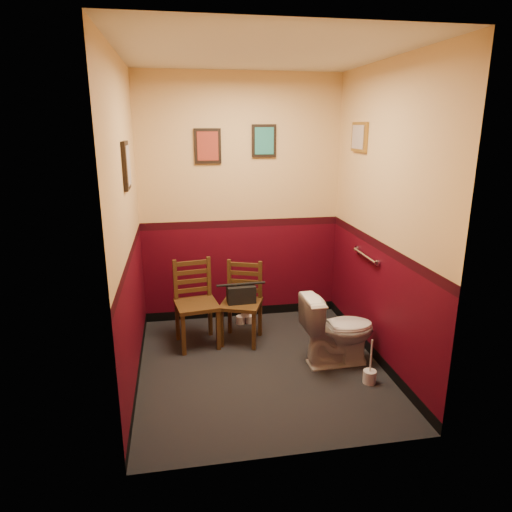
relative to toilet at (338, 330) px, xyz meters
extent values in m
cube|color=black|center=(-0.72, 0.05, -0.34)|extent=(2.20, 2.40, 0.00)
cube|color=silver|center=(-0.72, 0.05, 2.36)|extent=(2.20, 2.40, 0.00)
cube|color=#430511|center=(-0.72, 1.25, 1.01)|extent=(2.20, 0.00, 2.70)
cube|color=#430511|center=(-0.72, -1.15, 1.01)|extent=(2.20, 0.00, 2.70)
cube|color=#430511|center=(-1.82, 0.05, 1.01)|extent=(0.00, 2.40, 2.70)
cube|color=#430511|center=(0.38, 0.05, 1.01)|extent=(0.00, 2.40, 2.70)
cylinder|color=silver|center=(0.35, 0.30, 0.61)|extent=(0.03, 0.50, 0.03)
cylinder|color=silver|center=(0.37, 0.05, 0.61)|extent=(0.02, 0.06, 0.06)
cylinder|color=silver|center=(0.37, 0.55, 0.61)|extent=(0.02, 0.06, 0.06)
cube|color=black|center=(-1.07, 1.23, 1.61)|extent=(0.28, 0.03, 0.36)
cube|color=maroon|center=(-1.07, 1.21, 1.61)|extent=(0.22, 0.01, 0.30)
cube|color=black|center=(-0.47, 1.23, 1.66)|extent=(0.26, 0.03, 0.34)
cube|color=teal|center=(-0.47, 1.21, 1.66)|extent=(0.20, 0.01, 0.28)
cube|color=black|center=(-1.80, 0.15, 1.51)|extent=(0.03, 0.30, 0.38)
cube|color=tan|center=(-1.79, 0.15, 1.51)|extent=(0.01, 0.24, 0.31)
cube|color=olive|center=(0.36, 0.65, 1.71)|extent=(0.03, 0.34, 0.28)
cube|color=tan|center=(0.35, 0.65, 1.71)|extent=(0.01, 0.28, 0.22)
imported|color=white|center=(0.00, 0.00, 0.00)|extent=(0.70, 0.41, 0.67)
cylinder|color=silver|center=(0.16, -0.39, -0.28)|extent=(0.11, 0.11, 0.11)
cylinder|color=silver|center=(0.16, -0.39, -0.09)|extent=(0.02, 0.02, 0.32)
cube|color=#482F15|center=(-1.27, 0.60, 0.10)|extent=(0.46, 0.46, 0.04)
cube|color=#482F15|center=(-1.41, 0.40, -0.12)|extent=(0.04, 0.04, 0.43)
cube|color=#482F15|center=(-1.47, 0.74, -0.12)|extent=(0.04, 0.04, 0.43)
cube|color=#482F15|center=(-1.07, 0.45, -0.12)|extent=(0.04, 0.04, 0.43)
cube|color=#482F15|center=(-1.13, 0.80, -0.12)|extent=(0.04, 0.04, 0.43)
cube|color=#482F15|center=(-1.47, 0.75, 0.32)|extent=(0.04, 0.04, 0.43)
cube|color=#482F15|center=(-1.13, 0.80, 0.32)|extent=(0.04, 0.04, 0.43)
cube|color=#482F15|center=(-1.30, 0.77, 0.19)|extent=(0.33, 0.07, 0.04)
cube|color=#482F15|center=(-1.30, 0.77, 0.29)|extent=(0.33, 0.07, 0.04)
cube|color=#482F15|center=(-1.30, 0.77, 0.39)|extent=(0.33, 0.07, 0.04)
cube|color=#482F15|center=(-1.30, 0.77, 0.48)|extent=(0.33, 0.07, 0.04)
cube|color=#482F15|center=(-0.82, 0.60, 0.08)|extent=(0.50, 0.50, 0.04)
cube|color=#482F15|center=(-1.03, 0.50, -0.13)|extent=(0.05, 0.05, 0.41)
cube|color=#482F15|center=(-0.91, 0.81, -0.13)|extent=(0.05, 0.05, 0.41)
cube|color=#482F15|center=(-0.73, 0.39, -0.13)|extent=(0.05, 0.05, 0.41)
cube|color=#482F15|center=(-0.61, 0.69, -0.13)|extent=(0.05, 0.05, 0.41)
cube|color=#482F15|center=(-0.91, 0.82, 0.28)|extent=(0.05, 0.04, 0.41)
cube|color=#482F15|center=(-0.61, 0.70, 0.28)|extent=(0.05, 0.04, 0.41)
cube|color=#482F15|center=(-0.76, 0.76, 0.17)|extent=(0.30, 0.13, 0.04)
cube|color=#482F15|center=(-0.76, 0.76, 0.26)|extent=(0.30, 0.13, 0.04)
cube|color=#482F15|center=(-0.76, 0.76, 0.35)|extent=(0.30, 0.13, 0.04)
cube|color=#482F15|center=(-0.76, 0.76, 0.44)|extent=(0.30, 0.13, 0.04)
cube|color=black|center=(-0.82, 0.60, 0.18)|extent=(0.29, 0.16, 0.18)
cylinder|color=black|center=(-0.82, 0.60, 0.29)|extent=(0.25, 0.04, 0.02)
cylinder|color=silver|center=(-0.77, 1.03, -0.29)|extent=(0.10, 0.10, 0.09)
cylinder|color=silver|center=(-0.66, 1.03, -0.29)|extent=(0.10, 0.10, 0.09)
cylinder|color=silver|center=(-0.71, 1.02, -0.20)|extent=(0.10, 0.10, 0.09)
cylinder|color=silver|center=(-0.71, 1.01, -0.11)|extent=(0.10, 0.10, 0.09)
cylinder|color=silver|center=(-0.71, 1.03, -0.02)|extent=(0.10, 0.10, 0.09)
camera|label=1|loc=(-1.42, -3.68, 1.83)|focal=32.00mm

